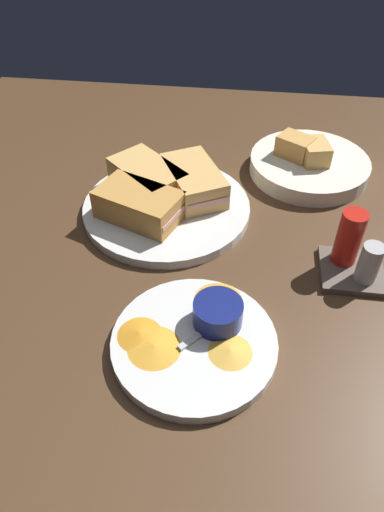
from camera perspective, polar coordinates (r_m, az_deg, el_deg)
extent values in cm
cube|color=#4C331E|center=(75.42, -0.71, 1.62)|extent=(110.00, 110.00, 3.00)
cylinder|color=silver|center=(78.79, -3.10, 5.85)|extent=(27.69, 27.69, 1.60)
cube|color=tan|center=(79.46, -0.10, 9.14)|extent=(15.05, 12.82, 4.80)
cube|color=#DB938E|center=(79.46, -0.10, 9.14)|extent=(14.99, 12.41, 0.80)
cube|color=tan|center=(80.48, -5.44, 9.43)|extent=(14.34, 14.75, 4.80)
cube|color=#DB938E|center=(80.48, -5.44, 9.43)|extent=(14.06, 14.54, 0.80)
cube|color=#C68C42|center=(74.58, -6.46, 6.23)|extent=(11.89, 14.89, 4.80)
cube|color=#DB938E|center=(74.58, -6.46, 6.23)|extent=(11.42, 14.91, 0.80)
cylinder|color=#0C144C|center=(75.23, -7.41, 5.97)|extent=(6.22, 6.22, 3.69)
cylinder|color=black|center=(74.37, -7.51, 6.85)|extent=(5.10, 5.10, 0.60)
cube|color=silver|center=(81.61, -2.78, 8.28)|extent=(5.15, 3.48, 0.40)
ellipsoid|color=silver|center=(78.25, -5.37, 6.51)|extent=(3.87, 3.52, 0.80)
cylinder|color=silver|center=(59.33, 0.27, -10.56)|extent=(20.70, 20.70, 1.60)
cylinder|color=navy|center=(59.13, 3.16, -6.97)|extent=(6.31, 6.31, 3.38)
cylinder|color=olive|center=(58.15, 3.21, -6.16)|extent=(5.17, 5.17, 0.60)
cube|color=silver|center=(58.63, 0.54, -9.78)|extent=(4.62, 4.28, 0.40)
ellipsoid|color=silver|center=(60.90, 4.47, -6.96)|extent=(3.85, 3.78, 0.80)
cone|color=gold|center=(62.48, 3.22, -5.30)|extent=(7.86, 7.86, 0.60)
cone|color=orange|center=(59.20, -6.39, -9.35)|extent=(6.49, 6.49, 0.60)
cone|color=gold|center=(57.89, -4.64, -10.89)|extent=(8.91, 8.91, 0.60)
cone|color=gold|center=(57.53, 4.67, -11.40)|extent=(7.12, 7.12, 0.60)
cylinder|color=silver|center=(90.56, 14.04, 10.61)|extent=(21.68, 21.68, 3.00)
cube|color=tan|center=(88.41, 14.71, 12.17)|extent=(6.83, 5.63, 3.64)
cube|color=tan|center=(89.03, 12.42, 12.89)|extent=(6.91, 7.42, 3.83)
cube|color=brown|center=(71.82, 18.82, -1.72)|extent=(9.00, 9.00, 1.00)
cylinder|color=red|center=(69.77, 18.57, 2.15)|extent=(3.60, 3.60, 8.50)
cylinder|color=#B2B2B2|center=(68.58, 20.78, -0.81)|extent=(3.00, 3.00, 6.00)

